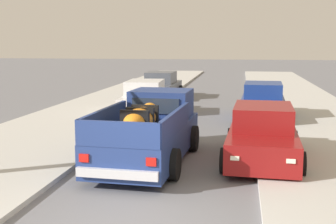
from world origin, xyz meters
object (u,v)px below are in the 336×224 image
(car_left_near, at_px, (263,102))
(car_right_mid, at_px, (161,86))
(pickup_truck, at_px, (150,131))
(car_right_near, at_px, (145,99))
(car_left_mid, at_px, (262,136))

(car_left_near, xyz_separation_m, car_right_mid, (-5.52, 6.44, 0.00))
(car_left_near, relative_size, car_right_mid, 1.01)
(car_right_mid, bearing_deg, car_left_near, -49.39)
(pickup_truck, relative_size, car_right_near, 1.23)
(car_left_near, height_order, car_right_mid, same)
(car_left_near, bearing_deg, car_left_mid, -92.66)
(car_left_mid, distance_m, car_right_mid, 14.31)
(car_right_near, xyz_separation_m, car_left_mid, (4.85, -7.36, 0.00))
(car_right_near, height_order, car_right_mid, same)
(car_left_mid, height_order, car_right_mid, same)
(car_left_near, bearing_deg, car_right_mid, 130.61)
(car_left_near, relative_size, car_left_mid, 1.00)
(car_right_mid, bearing_deg, car_left_mid, -68.68)
(pickup_truck, relative_size, car_left_mid, 1.23)
(pickup_truck, bearing_deg, car_right_mid, 98.98)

